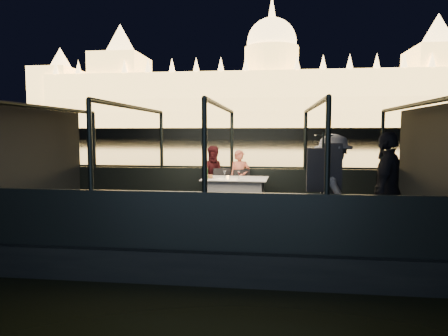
# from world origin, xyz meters

# --- Properties ---
(river_water) EXTENTS (500.00, 500.00, 0.00)m
(river_water) POSITION_xyz_m (0.00, 80.00, 0.00)
(river_water) COLOR black
(river_water) RESTS_ON ground
(boat_hull) EXTENTS (8.60, 4.40, 1.00)m
(boat_hull) POSITION_xyz_m (0.00, 0.00, 0.00)
(boat_hull) COLOR black
(boat_hull) RESTS_ON river_water
(boat_deck) EXTENTS (8.00, 4.00, 0.04)m
(boat_deck) POSITION_xyz_m (0.00, 0.00, 0.48)
(boat_deck) COLOR black
(boat_deck) RESTS_ON boat_hull
(gunwale_port) EXTENTS (8.00, 0.08, 0.90)m
(gunwale_port) POSITION_xyz_m (0.00, 2.00, 0.95)
(gunwale_port) COLOR black
(gunwale_port) RESTS_ON boat_deck
(gunwale_starboard) EXTENTS (8.00, 0.08, 0.90)m
(gunwale_starboard) POSITION_xyz_m (0.00, -2.00, 0.95)
(gunwale_starboard) COLOR black
(gunwale_starboard) RESTS_ON boat_deck
(cabin_glass_port) EXTENTS (8.00, 0.02, 1.40)m
(cabin_glass_port) POSITION_xyz_m (0.00, 2.00, 2.10)
(cabin_glass_port) COLOR #99B2B2
(cabin_glass_port) RESTS_ON gunwale_port
(cabin_glass_starboard) EXTENTS (8.00, 0.02, 1.40)m
(cabin_glass_starboard) POSITION_xyz_m (0.00, -2.00, 2.10)
(cabin_glass_starboard) COLOR #99B2B2
(cabin_glass_starboard) RESTS_ON gunwale_starboard
(cabin_roof_glass) EXTENTS (8.00, 4.00, 0.02)m
(cabin_roof_glass) POSITION_xyz_m (0.00, 0.00, 2.80)
(cabin_roof_glass) COLOR #99B2B2
(cabin_roof_glass) RESTS_ON boat_deck
(end_wall_fore) EXTENTS (0.02, 4.00, 2.30)m
(end_wall_fore) POSITION_xyz_m (-4.00, 0.00, 1.65)
(end_wall_fore) COLOR black
(end_wall_fore) RESTS_ON boat_deck
(end_wall_aft) EXTENTS (0.02, 4.00, 2.30)m
(end_wall_aft) POSITION_xyz_m (4.00, 0.00, 1.65)
(end_wall_aft) COLOR black
(end_wall_aft) RESTS_ON boat_deck
(canopy_ribs) EXTENTS (8.00, 4.00, 2.30)m
(canopy_ribs) POSITION_xyz_m (0.00, 0.00, 1.65)
(canopy_ribs) COLOR black
(canopy_ribs) RESTS_ON boat_deck
(embankment) EXTENTS (400.00, 140.00, 6.00)m
(embankment) POSITION_xyz_m (0.00, 210.00, 1.00)
(embankment) COLOR #423D33
(embankment) RESTS_ON ground
(parliament_building) EXTENTS (220.00, 32.00, 60.00)m
(parliament_building) POSITION_xyz_m (0.00, 175.00, 29.00)
(parliament_building) COLOR #F2D18C
(parliament_building) RESTS_ON embankment
(dining_table_central) EXTENTS (1.49, 1.11, 0.77)m
(dining_table_central) POSITION_xyz_m (0.18, 1.04, 0.89)
(dining_table_central) COLOR white
(dining_table_central) RESTS_ON boat_deck
(chair_port_left) EXTENTS (0.56, 0.56, 0.92)m
(chair_port_left) POSITION_xyz_m (-0.21, 1.49, 0.95)
(chair_port_left) COLOR black
(chair_port_left) RESTS_ON boat_deck
(chair_port_right) EXTENTS (0.55, 0.55, 0.89)m
(chair_port_right) POSITION_xyz_m (0.27, 1.49, 0.95)
(chair_port_right) COLOR black
(chair_port_right) RESTS_ON boat_deck
(coat_stand) EXTENTS (0.59, 0.52, 1.80)m
(coat_stand) POSITION_xyz_m (1.82, -1.31, 1.40)
(coat_stand) COLOR black
(coat_stand) RESTS_ON boat_deck
(person_woman_coral) EXTENTS (0.54, 0.41, 1.37)m
(person_woman_coral) POSITION_xyz_m (0.22, 1.76, 1.25)
(person_woman_coral) COLOR #DC6D50
(person_woman_coral) RESTS_ON boat_deck
(person_man_maroon) EXTENTS (0.82, 0.70, 1.47)m
(person_man_maroon) POSITION_xyz_m (-0.40, 1.76, 1.25)
(person_man_maroon) COLOR #3E1115
(person_man_maroon) RESTS_ON boat_deck
(passenger_stripe) EXTENTS (0.81, 1.23, 1.78)m
(passenger_stripe) POSITION_xyz_m (2.03, -1.00, 1.35)
(passenger_stripe) COLOR silver
(passenger_stripe) RESTS_ON boat_deck
(passenger_dark) EXTENTS (0.87, 1.15, 1.81)m
(passenger_dark) POSITION_xyz_m (2.81, -1.40, 1.35)
(passenger_dark) COLOR black
(passenger_dark) RESTS_ON boat_deck
(wine_bottle) EXTENTS (0.08, 0.08, 0.32)m
(wine_bottle) POSITION_xyz_m (-0.42, 0.65, 1.42)
(wine_bottle) COLOR #153A1C
(wine_bottle) RESTS_ON dining_table_central
(bread_basket) EXTENTS (0.22, 0.22, 0.08)m
(bread_basket) POSITION_xyz_m (-0.42, 0.95, 1.31)
(bread_basket) COLOR brown
(bread_basket) RESTS_ON dining_table_central
(amber_candle) EXTENTS (0.07, 0.07, 0.07)m
(amber_candle) POSITION_xyz_m (0.03, 0.84, 1.31)
(amber_candle) COLOR #FFA43F
(amber_candle) RESTS_ON dining_table_central
(plate_near) EXTENTS (0.27, 0.27, 0.01)m
(plate_near) POSITION_xyz_m (0.34, 0.71, 1.27)
(plate_near) COLOR silver
(plate_near) RESTS_ON dining_table_central
(plate_far) EXTENTS (0.23, 0.23, 0.01)m
(plate_far) POSITION_xyz_m (-0.27, 1.03, 1.27)
(plate_far) COLOR silver
(plate_far) RESTS_ON dining_table_central
(wine_glass_white) EXTENTS (0.07, 0.07, 0.19)m
(wine_glass_white) POSITION_xyz_m (-0.42, 0.70, 1.36)
(wine_glass_white) COLOR white
(wine_glass_white) RESTS_ON dining_table_central
(wine_glass_red) EXTENTS (0.06, 0.06, 0.17)m
(wine_glass_red) POSITION_xyz_m (0.27, 0.94, 1.36)
(wine_glass_red) COLOR silver
(wine_glass_red) RESTS_ON dining_table_central
(wine_glass_empty) EXTENTS (0.08, 0.08, 0.20)m
(wine_glass_empty) POSITION_xyz_m (-0.01, 0.62, 1.36)
(wine_glass_empty) COLOR silver
(wine_glass_empty) RESTS_ON dining_table_central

